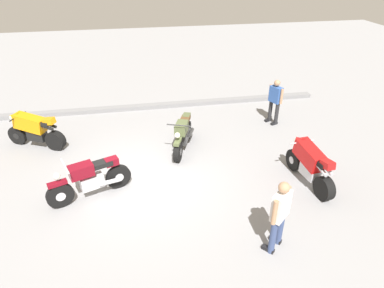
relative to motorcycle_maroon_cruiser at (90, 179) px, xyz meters
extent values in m
plane|color=gray|center=(1.41, 0.52, -0.52)|extent=(40.00, 40.00, 0.00)
cube|color=gray|center=(1.41, 5.12, -0.45)|extent=(14.00, 0.30, 0.15)
cylinder|color=black|center=(-0.69, -0.27, -0.20)|extent=(0.64, 0.35, 0.64)
cylinder|color=black|center=(0.66, 0.26, -0.20)|extent=(0.64, 0.35, 0.64)
cylinder|color=silver|center=(-0.69, -0.27, -0.20)|extent=(0.26, 0.21, 0.22)
cylinder|color=silver|center=(0.66, 0.26, -0.20)|extent=(0.26, 0.21, 0.22)
cube|color=silver|center=(0.03, 0.02, -0.10)|extent=(0.62, 0.47, 0.32)
cube|color=maroon|center=(-0.15, -0.06, 0.30)|extent=(0.64, 0.50, 0.30)
cube|color=maroon|center=(-0.69, -0.27, 0.15)|extent=(0.47, 0.31, 0.08)
cube|color=black|center=(0.27, 0.11, 0.32)|extent=(0.65, 0.46, 0.12)
cube|color=maroon|center=(0.55, 0.22, 0.30)|extent=(0.38, 0.32, 0.18)
cylinder|color=silver|center=(0.47, 0.01, -0.15)|extent=(0.56, 0.30, 0.16)
cylinder|color=silver|center=(-0.46, -0.18, 0.55)|extent=(0.29, 0.66, 0.04)
sphere|color=silver|center=(-0.66, -0.26, 0.35)|extent=(0.16, 0.16, 0.16)
cylinder|color=black|center=(2.34, 1.23, -0.22)|extent=(0.36, 0.62, 0.60)
cylinder|color=black|center=(2.82, 2.49, -0.22)|extent=(0.36, 0.62, 0.60)
cylinder|color=#333333|center=(2.34, 1.23, -0.22)|extent=(0.24, 0.26, 0.21)
cylinder|color=#333333|center=(2.82, 2.49, -0.22)|extent=(0.24, 0.26, 0.21)
cube|color=#333333|center=(2.60, 1.91, -0.12)|extent=(0.46, 0.62, 0.32)
cube|color=#515B38|center=(2.52, 1.72, 0.28)|extent=(0.50, 0.64, 0.30)
cube|color=#515B38|center=(2.34, 1.23, 0.11)|extent=(0.31, 0.47, 0.08)
cube|color=brown|center=(2.69, 2.14, 0.30)|extent=(0.46, 0.65, 0.12)
cube|color=#515B38|center=(2.79, 2.42, 0.28)|extent=(0.32, 0.38, 0.18)
cylinder|color=#333333|center=(2.90, 2.22, -0.17)|extent=(0.30, 0.56, 0.16)
cylinder|color=#333333|center=(2.41, 1.41, 0.53)|extent=(0.67, 0.28, 0.04)
sphere|color=silver|center=(2.33, 1.20, 0.33)|extent=(0.16, 0.16, 0.16)
cylinder|color=black|center=(5.44, 0.23, -0.22)|extent=(0.23, 0.61, 0.60)
cylinder|color=black|center=(5.59, -1.12, -0.22)|extent=(0.29, 0.62, 0.60)
cylinder|color=silver|center=(5.44, 0.23, -0.22)|extent=(0.20, 0.23, 0.21)
cylinder|color=silver|center=(5.59, -1.12, -0.22)|extent=(0.20, 0.23, 0.21)
cube|color=silver|center=(5.52, -0.49, -0.12)|extent=(0.34, 0.59, 0.32)
cube|color=red|center=(5.51, -0.35, 0.28)|extent=(0.47, 1.02, 0.57)
cone|color=red|center=(5.45, 0.17, 0.43)|extent=(0.38, 0.39, 0.39)
cube|color=black|center=(5.55, -0.74, 0.35)|extent=(0.33, 0.63, 0.12)
cube|color=red|center=(5.58, -1.04, 0.43)|extent=(0.26, 0.37, 0.23)
cylinder|color=silver|center=(5.66, -0.98, 0.25)|extent=(0.13, 0.40, 0.17)
cylinder|color=silver|center=(5.50, -1.00, 0.25)|extent=(0.13, 0.40, 0.17)
cylinder|color=silver|center=(5.46, 0.03, 0.45)|extent=(0.70, 0.12, 0.04)
sphere|color=silver|center=(5.44, 0.25, 0.38)|extent=(0.16, 0.16, 0.16)
cylinder|color=black|center=(-2.45, 3.12, -0.22)|extent=(0.61, 0.40, 0.60)
cylinder|color=black|center=(-1.23, 2.54, -0.22)|extent=(0.64, 0.46, 0.60)
cylinder|color=black|center=(-2.45, 3.12, -0.22)|extent=(0.27, 0.25, 0.21)
cylinder|color=black|center=(-1.23, 2.54, -0.22)|extent=(0.27, 0.25, 0.21)
cube|color=black|center=(-1.80, 2.81, -0.12)|extent=(0.63, 0.49, 0.32)
cube|color=orange|center=(-1.93, 2.88, 0.28)|extent=(1.05, 0.75, 0.57)
cone|color=orange|center=(-2.40, 3.10, 0.43)|extent=(0.47, 0.46, 0.39)
cube|color=black|center=(-1.57, 2.70, 0.35)|extent=(0.65, 0.49, 0.12)
cube|color=orange|center=(-1.30, 2.57, 0.43)|extent=(0.41, 0.35, 0.23)
cylinder|color=black|center=(-1.31, 2.67, 0.25)|extent=(0.40, 0.25, 0.17)
cylinder|color=black|center=(-1.38, 2.52, 0.25)|extent=(0.40, 0.25, 0.17)
cylinder|color=black|center=(-2.27, 3.04, 0.45)|extent=(0.33, 0.65, 0.04)
sphere|color=silver|center=(-2.47, 3.13, 0.38)|extent=(0.16, 0.16, 0.16)
cylinder|color=#262628|center=(5.93, 3.24, -0.13)|extent=(0.17, 0.17, 0.78)
cube|color=black|center=(5.88, 3.21, -0.48)|extent=(0.28, 0.19, 0.08)
cylinder|color=#262628|center=(6.05, 2.95, -0.13)|extent=(0.17, 0.17, 0.78)
cube|color=black|center=(6.00, 2.93, -0.48)|extent=(0.28, 0.19, 0.08)
cube|color=#3359A5|center=(5.99, 3.09, 0.53)|extent=(0.37, 0.49, 0.55)
cylinder|color=tan|center=(5.89, 3.34, 0.55)|extent=(0.12, 0.12, 0.52)
cylinder|color=tan|center=(6.10, 2.85, 0.55)|extent=(0.12, 0.12, 0.52)
sphere|color=tan|center=(5.99, 3.09, 0.95)|extent=(0.21, 0.21, 0.21)
cylinder|color=#384772|center=(3.94, -2.30, -0.11)|extent=(0.18, 0.18, 0.82)
cube|color=black|center=(3.90, -2.25, -0.48)|extent=(0.25, 0.26, 0.08)
cylinder|color=#384772|center=(3.69, -2.51, -0.11)|extent=(0.18, 0.18, 0.82)
cube|color=black|center=(3.65, -2.46, -0.48)|extent=(0.25, 0.26, 0.08)
cube|color=silver|center=(3.81, -2.40, 0.59)|extent=(0.49, 0.47, 0.58)
cylinder|color=tan|center=(4.02, -2.22, 0.60)|extent=(0.13, 0.13, 0.55)
cylinder|color=tan|center=(3.61, -2.58, 0.60)|extent=(0.13, 0.13, 0.55)
sphere|color=tan|center=(3.81, -2.40, 1.02)|extent=(0.22, 0.22, 0.22)
camera|label=1|loc=(1.23, -7.00, 4.85)|focal=31.65mm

